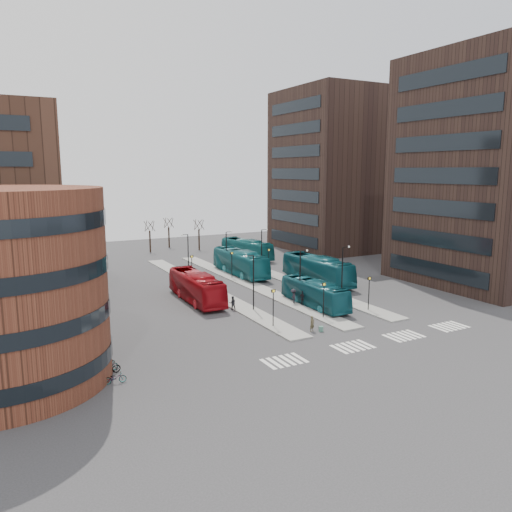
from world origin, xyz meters
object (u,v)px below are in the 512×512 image
teal_bus_c (317,269)px  traveller (312,324)px  teal_bus_b (240,262)px  commuter_b (303,298)px  commuter_c (293,297)px  teal_bus_d (247,249)px  suitcase (321,329)px  red_bus (196,287)px  bicycle_mid (109,368)px  bicycle_near (115,378)px  teal_bus_a (315,293)px  bicycle_far (108,367)px  commuter_a (232,303)px

teal_bus_c → traveller: size_ratio=8.72×
teal_bus_c → teal_bus_b: bearing=125.8°
commuter_b → commuter_c: 1.30m
teal_bus_c → teal_bus_d: (0.19, 21.38, -0.16)m
suitcase → red_bus: size_ratio=0.04×
commuter_c → bicycle_mid: (-22.82, -10.18, -0.40)m
red_bus → teal_bus_c: 18.10m
commuter_b → bicycle_near: bearing=111.5°
teal_bus_d → bicycle_mid: size_ratio=7.22×
teal_bus_a → teal_bus_b: bearing=90.1°
teal_bus_b → bicycle_far: size_ratio=7.74×
commuter_b → teal_bus_d: bearing=-19.1°
teal_bus_a → commuter_a: 9.34m
red_bus → commuter_b: bearing=-37.5°
traveller → bicycle_mid: 19.26m
teal_bus_a → bicycle_mid: teal_bus_a is taller
suitcase → bicycle_mid: 19.96m
commuter_a → commuter_c: commuter_c is taller
teal_bus_d → commuter_b: bearing=-113.9°
traveller → bicycle_far: size_ratio=0.89×
commuter_a → bicycle_mid: bearing=50.2°
suitcase → bicycle_mid: (-19.95, -0.73, 0.25)m
teal_bus_d → traveller: bearing=-116.6°
commuter_a → commuter_b: bearing=176.4°
suitcase → commuter_a: 11.53m
bicycle_mid → teal_bus_d: bearing=-40.7°
teal_bus_a → commuter_b: teal_bus_a is taller
teal_bus_c → bicycle_mid: size_ratio=7.91×
teal_bus_b → teal_bus_d: 13.69m
suitcase → bicycle_near: 20.12m
red_bus → traveller: red_bus is taller
bicycle_near → bicycle_far: bearing=5.4°
red_bus → bicycle_mid: 21.70m
bicycle_mid → bicycle_far: bicycle_mid is taller
teal_bus_a → bicycle_far: size_ratio=6.27×
teal_bus_d → bicycle_mid: bearing=-137.2°
suitcase → commuter_b: (3.42, 8.27, 0.66)m
teal_bus_a → teal_bus_d: 31.87m
traveller → commuter_b: 8.88m
teal_bus_a → commuter_b: bearing=156.6°
suitcase → bicycle_far: 19.95m
teal_bus_c → bicycle_far: size_ratio=7.80×
bicycle_mid → bicycle_far: (0.00, 0.36, -0.06)m
teal_bus_a → suitcase: bearing=-119.9°
teal_bus_b → commuter_a: 18.69m
commuter_b → red_bus: bearing=47.7°
suitcase → teal_bus_d: size_ratio=0.04×
red_bus → bicycle_near: red_bus is taller
red_bus → teal_bus_a: size_ratio=1.15×
bicycle_near → commuter_c: bearing=-56.7°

